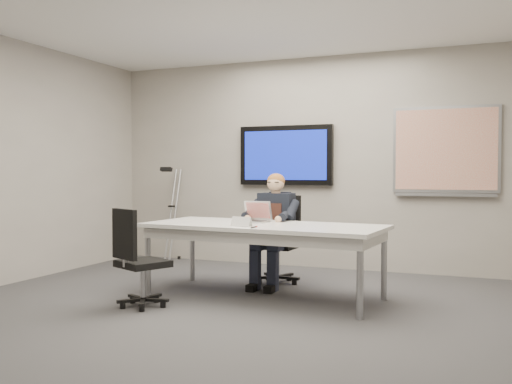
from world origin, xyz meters
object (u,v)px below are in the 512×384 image
at_px(office_chair_far, 279,256).
at_px(laptop, 255,217).
at_px(seated_person, 271,241).
at_px(office_chair_near, 139,276).
at_px(conference_table, 263,232).

bearing_deg(office_chair_far, laptop, -93.15).
xyz_separation_m(office_chair_far, seated_person, (-0.00, -0.24, 0.20)).
bearing_deg(office_chair_near, office_chair_far, -91.46).
distance_m(office_chair_near, seated_person, 1.62).
height_order(conference_table, seated_person, seated_person).
distance_m(office_chair_far, office_chair_near, 1.81).
distance_m(conference_table, office_chair_near, 1.31).
distance_m(office_chair_far, laptop, 0.75).
xyz_separation_m(office_chair_near, seated_person, (0.80, 1.39, 0.22)).
bearing_deg(seated_person, office_chair_near, -119.20).
bearing_deg(seated_person, laptop, -99.28).
height_order(conference_table, office_chair_near, office_chair_near).
distance_m(office_chair_far, seated_person, 0.31).
xyz_separation_m(conference_table, seated_person, (-0.12, 0.54, -0.15)).
height_order(seated_person, laptop, seated_person).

